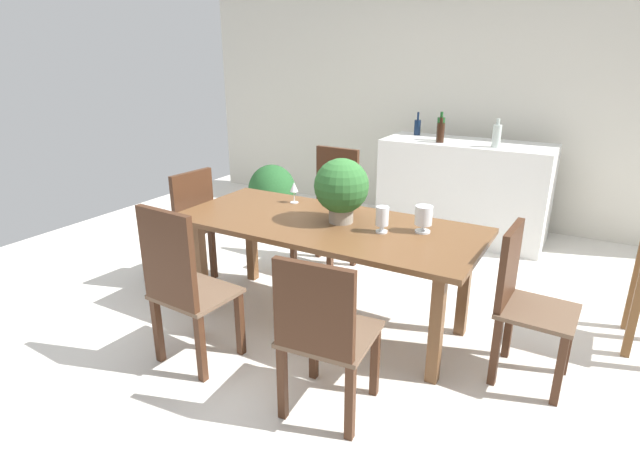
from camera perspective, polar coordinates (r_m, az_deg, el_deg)
ground_plane at (r=3.93m, az=2.68°, el=-8.58°), size 7.04×7.04×0.00m
back_wall at (r=5.93m, az=14.79°, el=13.58°), size 6.40×0.10×2.60m
dining_table at (r=3.44m, az=0.75°, el=-0.61°), size 2.08×0.92×0.75m
chair_near_right at (r=2.58m, az=0.32°, el=-11.57°), size 0.49×0.50×0.93m
chair_foot_end at (r=3.14m, az=22.04°, el=-7.27°), size 0.43×0.43×0.93m
chair_near_left at (r=3.08m, az=-15.38°, el=-5.90°), size 0.47×0.44×1.03m
chair_head_end at (r=4.22m, az=-14.81°, el=0.65°), size 0.45×0.47×0.97m
chair_far_left at (r=4.44m, az=1.25°, el=2.76°), size 0.47×0.50×1.06m
flower_centerpiece at (r=3.35m, az=2.44°, el=4.67°), size 0.38×0.37×0.44m
crystal_vase_left at (r=3.26m, az=11.67°, el=1.33°), size 0.11×0.11×0.18m
crystal_vase_center_near at (r=3.21m, az=7.07°, el=1.25°), size 0.08×0.08×0.17m
wine_glass at (r=3.83m, az=-2.97°, el=4.60°), size 0.06×0.06×0.16m
kitchen_counter at (r=5.39m, az=15.94°, el=4.21°), size 1.65×0.67×0.99m
wine_bottle_amber at (r=5.28m, az=13.52°, el=10.97°), size 0.08×0.08×0.28m
wine_bottle_clear at (r=5.05m, az=19.40°, el=9.92°), size 0.08×0.08×0.27m
wine_bottle_tall at (r=5.59m, az=10.99°, el=11.24°), size 0.07×0.07×0.24m
wine_bottle_green at (r=5.17m, az=13.51°, el=10.58°), size 0.08×0.08×0.24m
potted_plant_floor at (r=5.70m, az=-5.45°, el=4.16°), size 0.54×0.54×0.66m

